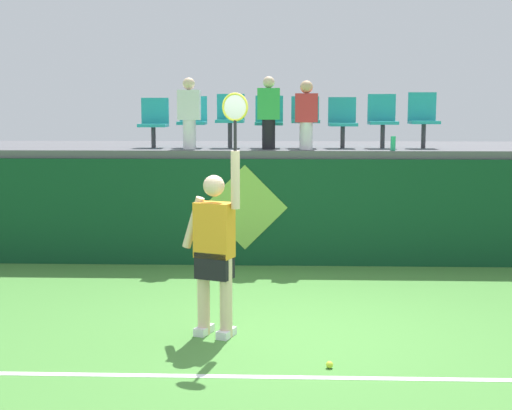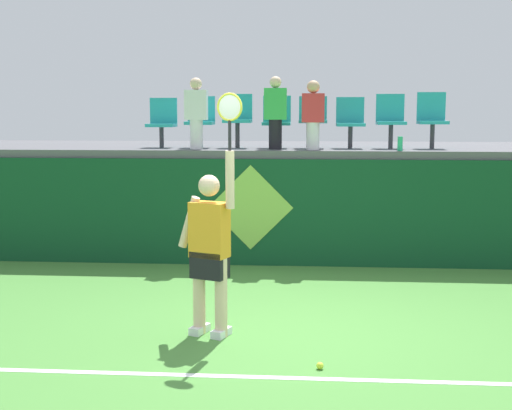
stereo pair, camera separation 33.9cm
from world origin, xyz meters
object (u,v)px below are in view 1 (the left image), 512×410
at_px(tennis_ball, 330,365).
at_px(stadium_chair_0, 154,121).
at_px(stadium_chair_2, 230,117).
at_px(water_bottle, 393,143).
at_px(stadium_chair_1, 193,119).
at_px(stadium_chair_6, 382,118).
at_px(stadium_chair_5, 342,120).
at_px(spectator_2, 189,112).
at_px(stadium_chair_4, 305,118).
at_px(stadium_chair_7, 423,117).
at_px(spectator_1, 269,112).
at_px(tennis_player, 215,247).
at_px(spectator_0, 306,114).
at_px(stadium_chair_3, 269,119).

distance_m(tennis_ball, stadium_chair_0, 6.04).
bearing_deg(stadium_chair_2, tennis_ball, -76.13).
relative_size(water_bottle, stadium_chair_1, 0.26).
xyz_separation_m(stadium_chair_0, stadium_chair_6, (3.62, 0.00, 0.04)).
height_order(stadium_chair_5, spectator_2, spectator_2).
distance_m(stadium_chair_4, stadium_chair_6, 1.21).
xyz_separation_m(stadium_chair_7, spectator_1, (-2.42, -0.42, 0.09)).
bearing_deg(stadium_chair_5, stadium_chair_6, 0.18).
bearing_deg(spectator_2, water_bottle, -4.94).
xyz_separation_m(tennis_player, spectator_0, (1.05, 3.75, 1.32)).
distance_m(stadium_chair_1, stadium_chair_4, 1.79).
height_order(stadium_chair_2, spectator_1, spectator_1).
bearing_deg(stadium_chair_4, spectator_1, -144.60).
relative_size(stadium_chair_0, stadium_chair_5, 0.99).
bearing_deg(stadium_chair_2, spectator_1, -33.66).
height_order(tennis_ball, stadium_chair_5, stadium_chair_5).
xyz_separation_m(stadium_chair_1, spectator_1, (1.22, -0.41, 0.11)).
relative_size(stadium_chair_3, spectator_1, 0.75).
xyz_separation_m(tennis_player, stadium_chair_2, (-0.14, 4.19, 1.27)).
bearing_deg(spectator_1, water_bottle, -8.19).
distance_m(tennis_ball, stadium_chair_6, 5.65).
distance_m(water_bottle, stadium_chair_4, 1.49).
bearing_deg(stadium_chair_0, stadium_chair_2, -0.10).
height_order(tennis_ball, spectator_2, spectator_2).
distance_m(stadium_chair_0, stadium_chair_5, 2.99).
bearing_deg(spectator_2, stadium_chair_0, 146.13).
distance_m(stadium_chair_0, stadium_chair_2, 1.22).
xyz_separation_m(stadium_chair_4, spectator_2, (-1.79, -0.41, 0.09)).
distance_m(stadium_chair_6, spectator_2, 3.03).
height_order(stadium_chair_4, stadium_chair_7, stadium_chair_7).
distance_m(water_bottle, spectator_1, 1.93).
xyz_separation_m(stadium_chair_2, stadium_chair_4, (1.19, -0.00, -0.01)).
height_order(stadium_chair_3, spectator_0, spectator_0).
relative_size(tennis_ball, stadium_chair_3, 0.08).
bearing_deg(spectator_2, stadium_chair_7, 6.54).
bearing_deg(spectator_0, water_bottle, -10.61).
bearing_deg(spectator_2, tennis_ball, -68.34).
height_order(water_bottle, stadium_chair_3, stadium_chair_3).
relative_size(stadium_chair_2, stadium_chair_5, 1.07).
height_order(stadium_chair_2, stadium_chair_6, stadium_chair_2).
bearing_deg(spectator_2, stadium_chair_2, 34.43).
height_order(stadium_chair_6, spectator_1, spectator_1).
relative_size(stadium_chair_3, stadium_chair_6, 0.97).
xyz_separation_m(stadium_chair_3, stadium_chair_6, (1.78, 0.00, 0.01)).
height_order(water_bottle, stadium_chair_1, stadium_chair_1).
relative_size(tennis_player, stadium_chair_3, 3.03).
xyz_separation_m(water_bottle, stadium_chair_3, (-1.86, 0.68, 0.35)).
xyz_separation_m(stadium_chair_5, spectator_0, (-0.59, -0.44, 0.10)).
xyz_separation_m(stadium_chair_5, stadium_chair_6, (0.63, 0.00, 0.03)).
relative_size(spectator_0, spectator_2, 0.96).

